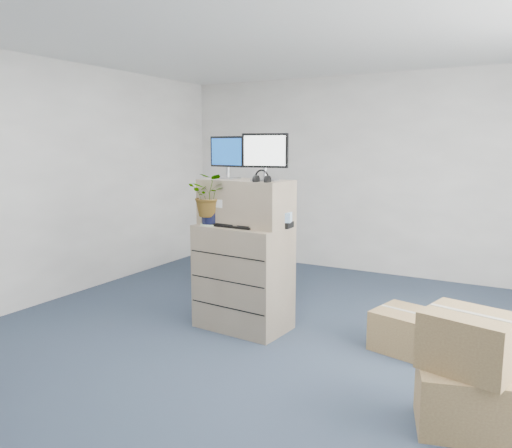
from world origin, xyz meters
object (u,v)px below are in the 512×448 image
(monitor_right, at_px, (265,154))
(water_bottle, at_px, (254,214))
(monitor_left, at_px, (227,155))
(keyboard, at_px, (235,226))
(potted_plant, at_px, (210,201))
(filing_cabinet_lower, at_px, (243,277))
(office_chair, at_px, (257,263))

(monitor_right, xyz_separation_m, water_bottle, (-0.14, 0.05, -0.58))
(monitor_left, xyz_separation_m, keyboard, (0.22, -0.21, -0.67))
(monitor_right, bearing_deg, potted_plant, -175.79)
(monitor_right, relative_size, potted_plant, 0.90)
(filing_cabinet_lower, distance_m, office_chair, 1.29)
(monitor_left, relative_size, monitor_right, 0.95)
(monitor_left, distance_m, keyboard, 0.74)
(filing_cabinet_lower, height_order, monitor_left, monitor_left)
(monitor_right, bearing_deg, water_bottle, 151.75)
(water_bottle, bearing_deg, filing_cabinet_lower, -152.25)
(monitor_left, bearing_deg, office_chair, 112.19)
(monitor_right, relative_size, office_chair, 0.63)
(potted_plant, bearing_deg, monitor_left, 74.88)
(filing_cabinet_lower, bearing_deg, monitor_right, 6.10)
(water_bottle, distance_m, office_chair, 1.51)
(monitor_left, bearing_deg, filing_cabinet_lower, -14.27)
(monitor_left, relative_size, office_chair, 0.60)
(monitor_left, height_order, office_chair, monitor_left)
(monitor_right, distance_m, water_bottle, 0.60)
(monitor_left, distance_m, potted_plant, 0.50)
(monitor_left, relative_size, potted_plant, 0.86)
(keyboard, height_order, office_chair, keyboard)
(potted_plant, bearing_deg, keyboard, 3.92)
(monitor_left, xyz_separation_m, office_chair, (-0.26, 1.08, -1.37))
(monitor_right, bearing_deg, office_chair, 112.40)
(keyboard, bearing_deg, water_bottle, 56.50)
(office_chair, bearing_deg, monitor_right, 96.92)
(filing_cabinet_lower, distance_m, potted_plant, 0.83)
(filing_cabinet_lower, xyz_separation_m, office_chair, (-0.50, 1.18, -0.17))
(monitor_left, distance_m, office_chair, 1.77)
(keyboard, xyz_separation_m, potted_plant, (-0.28, -0.02, 0.23))
(water_bottle, bearing_deg, monitor_right, -18.58)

